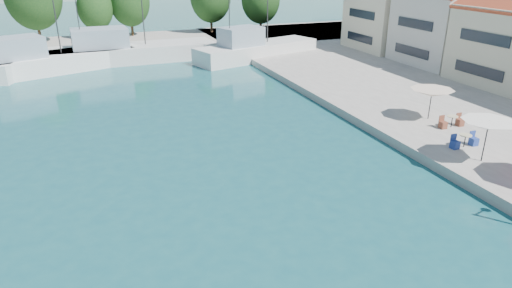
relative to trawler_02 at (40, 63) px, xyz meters
name	(u,v)px	position (x,y,z in m)	size (l,w,h in m)	color
quay_far	(107,45)	(7.28, 12.33, -0.77)	(90.00, 16.00, 0.60)	gray
building_05	(448,17)	(39.28, -12.67, 4.19)	(8.40, 8.80, 9.70)	beige
building_06	(394,6)	(39.28, -3.67, 4.43)	(9.00, 8.80, 10.20)	#F1E4C1
trawler_02	(40,63)	(0.00, 0.00, 0.00)	(18.28, 10.51, 10.20)	white
trawler_03	(124,52)	(8.49, 2.59, 0.00)	(19.42, 5.67, 10.20)	silver
trawler_04	(254,50)	(22.53, -1.39, 0.00)	(15.52, 8.12, 10.20)	silver
tree_05	(95,8)	(6.52, 16.62, 3.53)	(4.68, 4.68, 6.93)	#3F2B19
tree_06	(129,1)	(11.16, 17.23, 4.23)	(5.50, 5.50, 8.13)	#3F2B19
umbrella_white	(488,125)	(23.68, -33.42, 1.59)	(2.86, 2.86, 2.31)	black
umbrella_cream	(432,93)	(25.73, -26.73, 1.38)	(2.90, 2.90, 2.10)	black
cafe_table_02	(464,142)	(24.26, -31.54, -0.18)	(1.82, 0.70, 0.76)	black
cafe_table_03	(452,123)	(26.01, -28.60, -0.18)	(1.82, 0.70, 0.76)	black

